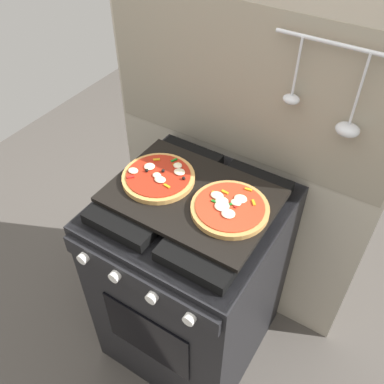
{
  "coord_description": "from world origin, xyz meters",
  "views": [
    {
      "loc": [
        0.53,
        -0.85,
        1.87
      ],
      "look_at": [
        0.0,
        0.0,
        0.93
      ],
      "focal_mm": 39.61,
      "sensor_mm": 36.0,
      "label": 1
    }
  ],
  "objects": [
    {
      "name": "ground_plane",
      "position": [
        0.0,
        0.0,
        0.0
      ],
      "size": [
        4.0,
        4.0,
        0.0
      ],
      "primitive_type": "plane",
      "color": "#4C4742"
    },
    {
      "name": "kitchen_backsplash",
      "position": [
        0.0,
        0.33,
        0.79
      ],
      "size": [
        1.1,
        0.09,
        1.55
      ],
      "color": "#B2A893",
      "rests_on": "ground_plane"
    },
    {
      "name": "stove",
      "position": [
        -0.0,
        -0.0,
        0.45
      ],
      "size": [
        0.6,
        0.64,
        0.9
      ],
      "color": "black",
      "rests_on": "ground_plane"
    },
    {
      "name": "baking_tray",
      "position": [
        0.0,
        0.0,
        0.91
      ],
      "size": [
        0.54,
        0.38,
        0.02
      ],
      "primitive_type": "cube",
      "color": "black",
      "rests_on": "stove"
    },
    {
      "name": "pizza_left",
      "position": [
        -0.13,
        -0.0,
        0.93
      ],
      "size": [
        0.25,
        0.25,
        0.03
      ],
      "color": "tan",
      "rests_on": "baking_tray"
    },
    {
      "name": "pizza_right",
      "position": [
        0.14,
        0.0,
        0.93
      ],
      "size": [
        0.25,
        0.25,
        0.03
      ],
      "color": "#C18947",
      "rests_on": "baking_tray"
    }
  ]
}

